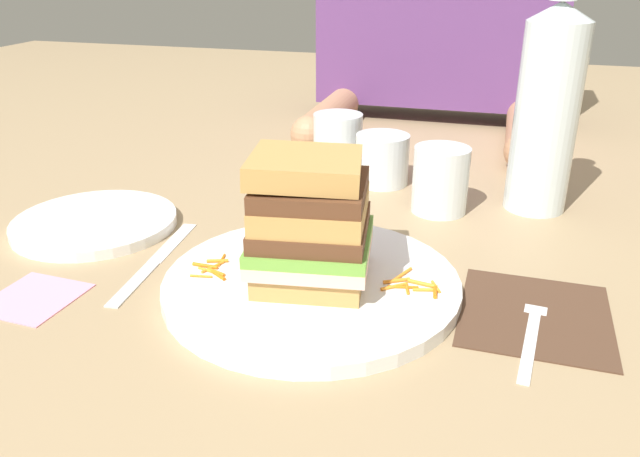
# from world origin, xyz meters

# --- Properties ---
(ground_plane) EXTENTS (3.00, 3.00, 0.00)m
(ground_plane) POSITION_xyz_m (0.00, 0.00, 0.00)
(ground_plane) COLOR #9E8460
(main_plate) EXTENTS (0.29, 0.29, 0.01)m
(main_plate) POSITION_xyz_m (0.01, 0.01, 0.01)
(main_plate) COLOR white
(main_plate) RESTS_ON ground_plane
(sandwich) EXTENTS (0.13, 0.13, 0.13)m
(sandwich) POSITION_xyz_m (0.01, 0.01, 0.07)
(sandwich) COLOR tan
(sandwich) RESTS_ON main_plate
(carrot_shred_0) EXTENTS (0.02, 0.02, 0.00)m
(carrot_shred_0) POSITION_xyz_m (-0.08, -0.01, 0.02)
(carrot_shred_0) COLOR orange
(carrot_shred_0) RESTS_ON main_plate
(carrot_shred_1) EXTENTS (0.02, 0.01, 0.00)m
(carrot_shred_1) POSITION_xyz_m (-0.10, -0.01, 0.02)
(carrot_shred_1) COLOR orange
(carrot_shred_1) RESTS_ON main_plate
(carrot_shred_2) EXTENTS (0.01, 0.03, 0.00)m
(carrot_shred_2) POSITION_xyz_m (-0.10, 0.00, 0.02)
(carrot_shred_2) COLOR orange
(carrot_shred_2) RESTS_ON main_plate
(carrot_shred_3) EXTENTS (0.02, 0.01, 0.00)m
(carrot_shred_3) POSITION_xyz_m (-0.10, 0.01, 0.02)
(carrot_shred_3) COLOR orange
(carrot_shred_3) RESTS_ON main_plate
(carrot_shred_4) EXTENTS (0.02, 0.01, 0.00)m
(carrot_shred_4) POSITION_xyz_m (-0.10, -0.02, 0.02)
(carrot_shred_4) COLOR orange
(carrot_shred_4) RESTS_ON main_plate
(carrot_shred_5) EXTENTS (0.03, 0.00, 0.00)m
(carrot_shred_5) POSITION_xyz_m (-0.10, 0.00, 0.02)
(carrot_shred_5) COLOR orange
(carrot_shred_5) RESTS_ON main_plate
(carrot_shred_6) EXTENTS (0.02, 0.01, 0.00)m
(carrot_shred_6) POSITION_xyz_m (-0.09, -0.01, 0.02)
(carrot_shred_6) COLOR orange
(carrot_shred_6) RESTS_ON main_plate
(carrot_shred_7) EXTENTS (0.01, 0.03, 0.00)m
(carrot_shred_7) POSITION_xyz_m (-0.09, 0.02, 0.02)
(carrot_shred_7) COLOR orange
(carrot_shred_7) RESTS_ON main_plate
(carrot_shred_8) EXTENTS (0.01, 0.02, 0.00)m
(carrot_shred_8) POSITION_xyz_m (0.10, 0.01, 0.02)
(carrot_shred_8) COLOR orange
(carrot_shred_8) RESTS_ON main_plate
(carrot_shred_9) EXTENTS (0.02, 0.01, 0.00)m
(carrot_shred_9) POSITION_xyz_m (0.12, 0.01, 0.02)
(carrot_shred_9) COLOR orange
(carrot_shred_9) RESTS_ON main_plate
(carrot_shred_10) EXTENTS (0.02, 0.03, 0.00)m
(carrot_shred_10) POSITION_xyz_m (0.09, 0.04, 0.02)
(carrot_shred_10) COLOR orange
(carrot_shred_10) RESTS_ON main_plate
(carrot_shred_11) EXTENTS (0.03, 0.01, 0.00)m
(carrot_shred_11) POSITION_xyz_m (0.10, 0.01, 0.02)
(carrot_shred_11) COLOR orange
(carrot_shred_11) RESTS_ON main_plate
(carrot_shred_12) EXTENTS (0.01, 0.02, 0.00)m
(carrot_shred_12) POSITION_xyz_m (0.13, 0.02, 0.02)
(carrot_shred_12) COLOR orange
(carrot_shred_12) RESTS_ON main_plate
(carrot_shred_13) EXTENTS (0.02, 0.02, 0.00)m
(carrot_shred_13) POSITION_xyz_m (0.09, 0.02, 0.02)
(carrot_shred_13) COLOR orange
(carrot_shred_13) RESTS_ON main_plate
(carrot_shred_14) EXTENTS (0.03, 0.01, 0.00)m
(carrot_shred_14) POSITION_xyz_m (0.11, 0.02, 0.02)
(carrot_shred_14) COLOR orange
(carrot_shred_14) RESTS_ON main_plate
(carrot_shred_15) EXTENTS (0.02, 0.02, 0.00)m
(carrot_shred_15) POSITION_xyz_m (0.09, 0.01, 0.02)
(carrot_shred_15) COLOR orange
(carrot_shred_15) RESTS_ON main_plate
(carrot_shred_16) EXTENTS (0.01, 0.02, 0.00)m
(carrot_shred_16) POSITION_xyz_m (0.13, 0.01, 0.02)
(carrot_shred_16) COLOR orange
(carrot_shred_16) RESTS_ON main_plate
(napkin_dark) EXTENTS (0.14, 0.15, 0.00)m
(napkin_dark) POSITION_xyz_m (0.22, 0.02, 0.00)
(napkin_dark) COLOR #4C3323
(napkin_dark) RESTS_ON ground_plane
(fork) EXTENTS (0.03, 0.17, 0.00)m
(fork) POSITION_xyz_m (0.22, -0.00, 0.00)
(fork) COLOR silver
(fork) RESTS_ON napkin_dark
(knife) EXTENTS (0.03, 0.20, 0.00)m
(knife) POSITION_xyz_m (-0.17, 0.02, 0.00)
(knife) COLOR silver
(knife) RESTS_ON ground_plane
(juice_glass) EXTENTS (0.07, 0.07, 0.08)m
(juice_glass) POSITION_xyz_m (0.10, 0.25, 0.04)
(juice_glass) COLOR white
(juice_glass) RESTS_ON ground_plane
(water_bottle) EXTENTS (0.08, 0.08, 0.29)m
(water_bottle) POSITION_xyz_m (0.22, 0.30, 0.13)
(water_bottle) COLOR silver
(water_bottle) RESTS_ON ground_plane
(empty_tumbler_0) EXTENTS (0.07, 0.07, 0.08)m
(empty_tumbler_0) POSITION_xyz_m (-0.06, 0.38, 0.04)
(empty_tumbler_0) COLOR silver
(empty_tumbler_0) RESTS_ON ground_plane
(empty_tumbler_1) EXTENTS (0.08, 0.08, 0.07)m
(empty_tumbler_1) POSITION_xyz_m (0.01, 0.34, 0.04)
(empty_tumbler_1) COLOR silver
(empty_tumbler_1) RESTS_ON ground_plane
(side_plate) EXTENTS (0.19, 0.19, 0.01)m
(side_plate) POSITION_xyz_m (-0.29, 0.08, 0.01)
(side_plate) COLOR white
(side_plate) RESTS_ON ground_plane
(napkin_pink) EXTENTS (0.08, 0.09, 0.00)m
(napkin_pink) POSITION_xyz_m (-0.25, -0.08, 0.00)
(napkin_pink) COLOR pink
(napkin_pink) RESTS_ON ground_plane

